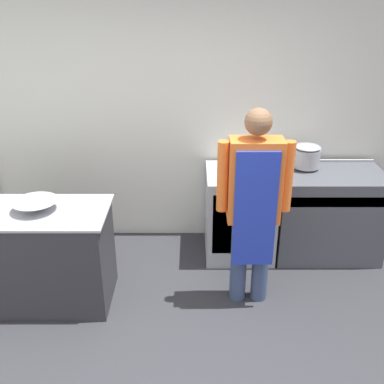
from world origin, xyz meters
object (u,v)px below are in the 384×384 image
object	(u,v)px
fridge_unit	(239,213)
stove	(326,213)
person_cook	(253,200)
mixing_bowl	(35,206)
stock_pot	(306,156)

from	to	relation	value
fridge_unit	stove	bearing A→B (deg)	-0.71
person_cook	mixing_bowl	distance (m)	1.76
fridge_unit	mixing_bowl	world-z (taller)	mixing_bowl
fridge_unit	stock_pot	distance (m)	0.87
fridge_unit	mixing_bowl	distance (m)	1.96
person_cook	stock_pot	bearing A→B (deg)	54.73
fridge_unit	stock_pot	xyz separation A→B (m)	(0.64, 0.10, 0.57)
stock_pot	stove	bearing A→B (deg)	-26.36
fridge_unit	stock_pot	world-z (taller)	stock_pot
fridge_unit	person_cook	size ratio (longest dim) A/B	0.52
stove	mixing_bowl	world-z (taller)	mixing_bowl
person_cook	mixing_bowl	xyz separation A→B (m)	(-1.75, 0.01, -0.06)
stove	stock_pot	bearing A→B (deg)	153.64
mixing_bowl	person_cook	bearing A→B (deg)	-0.38
stove	person_cook	world-z (taller)	person_cook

